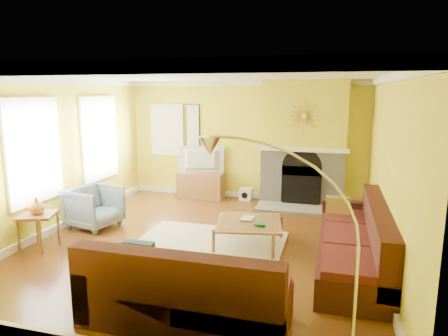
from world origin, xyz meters
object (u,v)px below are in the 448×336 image
(media_console, at_px, (201,185))
(arc_lamp, at_px, (286,263))
(coffee_table, at_px, (249,233))
(sectional_sofa, at_px, (262,240))
(armchair, at_px, (95,207))
(side_table, at_px, (39,231))

(media_console, distance_m, arc_lamp, 6.15)
(coffee_table, xyz_separation_m, arc_lamp, (0.91, -2.86, 0.83))
(sectional_sofa, xyz_separation_m, armchair, (-3.28, 1.01, -0.08))
(sectional_sofa, distance_m, side_table, 3.55)
(sectional_sofa, xyz_separation_m, side_table, (-3.54, -0.13, -0.17))
(media_console, height_order, side_table, media_console)
(coffee_table, distance_m, media_console, 3.15)
(media_console, xyz_separation_m, armchair, (-1.21, -2.51, 0.08))
(media_console, height_order, arc_lamp, arc_lamp)
(armchair, distance_m, side_table, 1.18)
(side_table, bearing_deg, arc_lamp, -24.46)
(media_console, bearing_deg, armchair, -115.74)
(coffee_table, height_order, arc_lamp, arc_lamp)
(media_console, bearing_deg, arc_lamp, -64.56)
(sectional_sofa, distance_m, armchair, 3.43)
(sectional_sofa, height_order, coffee_table, sectional_sofa)
(sectional_sofa, height_order, side_table, sectional_sofa)
(sectional_sofa, distance_m, media_console, 4.08)
(armchair, bearing_deg, sectional_sofa, -94.50)
(coffee_table, height_order, media_console, media_console)
(media_console, xyz_separation_m, arc_lamp, (2.62, -5.51, 0.74))
(media_console, bearing_deg, side_table, -112.03)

